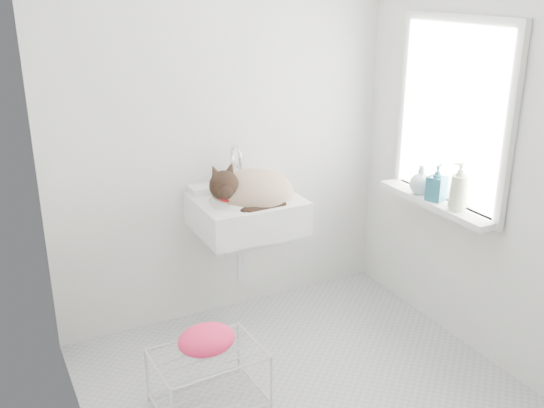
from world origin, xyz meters
name	(u,v)px	position (x,y,z in m)	size (l,w,h in m)	color
floor	(301,387)	(0.00, 0.00, 0.00)	(2.20, 2.00, 0.02)	#AEAEAE
back_wall	(224,124)	(0.00, 1.00, 1.25)	(2.20, 0.02, 2.50)	white
right_wall	(480,139)	(1.10, 0.00, 1.25)	(0.02, 2.00, 2.50)	white
left_wall	(65,201)	(-1.10, 0.00, 1.25)	(0.02, 2.00, 2.50)	white
window_glass	(454,115)	(1.09, 0.20, 1.35)	(0.01, 0.80, 1.00)	white
window_frame	(452,115)	(1.07, 0.20, 1.35)	(0.04, 0.90, 1.10)	white
windowsill	(436,203)	(1.01, 0.20, 0.83)	(0.16, 0.88, 0.04)	white
sink	(246,198)	(0.03, 0.74, 0.85)	(0.61, 0.54, 0.25)	white
faucet	(234,167)	(0.03, 0.92, 0.99)	(0.22, 0.16, 0.22)	silver
cat	(249,192)	(0.04, 0.72, 0.89)	(0.56, 0.50, 0.32)	tan
wire_rack	(209,380)	(-0.50, 0.09, 0.15)	(0.53, 0.37, 0.32)	silver
towel	(207,345)	(-0.49, 0.11, 0.35)	(0.30, 0.21, 0.12)	red
bottle_a	(457,210)	(1.00, 0.02, 0.85)	(0.09, 0.09, 0.24)	beige
bottle_b	(435,200)	(1.00, 0.19, 0.85)	(0.10, 0.10, 0.22)	#205B6E
bottle_c	(420,193)	(1.00, 0.33, 0.85)	(0.14, 0.14, 0.18)	silver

